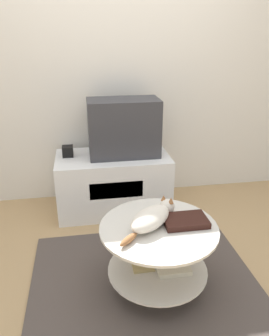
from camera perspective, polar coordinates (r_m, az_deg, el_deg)
ground_plane at (r=2.41m, az=1.62°, el=-19.16°), size 12.00×12.00×0.00m
wall_back at (r=3.21m, az=-3.15°, el=17.25°), size 8.00×0.05×2.60m
rug at (r=2.40m, az=1.62°, el=-18.99°), size 1.54×1.22×0.02m
tv_stand at (r=3.12m, az=-3.70°, el=-2.56°), size 1.04×0.55×0.55m
tv at (r=2.96m, az=-1.89°, el=7.00°), size 0.63×0.33×0.51m
speaker at (r=3.05m, az=-11.55°, el=2.89°), size 0.10×0.10×0.10m
coffee_table at (r=2.16m, az=4.23°, el=-13.80°), size 0.74×0.74×0.47m
dvd_box at (r=2.10m, az=8.84°, el=-9.07°), size 0.27×0.18×0.04m
cat at (r=2.05m, az=3.12°, el=-8.52°), size 0.42×0.40×0.13m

